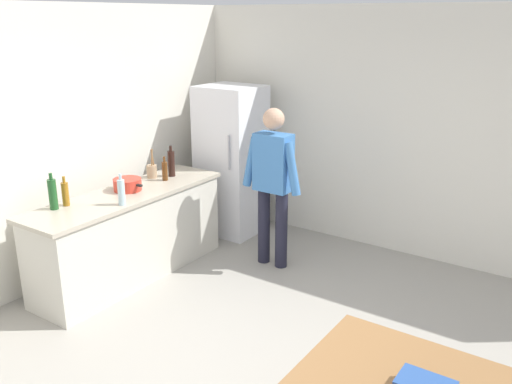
{
  "coord_description": "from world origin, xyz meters",
  "views": [
    {
      "loc": [
        1.95,
        -2.73,
        2.58
      ],
      "look_at": [
        -0.77,
        1.28,
        1.01
      ],
      "focal_mm": 38.32,
      "sensor_mm": 36.0,
      "label": 1
    }
  ],
  "objects_px": {
    "bottle_water_clear": "(121,192)",
    "utensil_jar": "(152,171)",
    "refrigerator": "(231,161)",
    "bottle_beer_brown": "(165,171)",
    "person": "(273,178)",
    "bottle_wine_green": "(53,194)",
    "cooking_pot": "(127,184)",
    "bottle_wine_dark": "(171,163)",
    "bottle_oil_amber": "(65,194)"
  },
  "relations": [
    {
      "from": "cooking_pot",
      "to": "bottle_oil_amber",
      "type": "bearing_deg",
      "value": -100.85
    },
    {
      "from": "person",
      "to": "cooking_pot",
      "type": "relative_size",
      "value": 4.25
    },
    {
      "from": "person",
      "to": "bottle_water_clear",
      "type": "relative_size",
      "value": 5.67
    },
    {
      "from": "bottle_wine_dark",
      "to": "bottle_beer_brown",
      "type": "height_order",
      "value": "bottle_wine_dark"
    },
    {
      "from": "utensil_jar",
      "to": "bottle_water_clear",
      "type": "height_order",
      "value": "utensil_jar"
    },
    {
      "from": "person",
      "to": "bottle_oil_amber",
      "type": "bearing_deg",
      "value": -127.25
    },
    {
      "from": "bottle_water_clear",
      "to": "bottle_oil_amber",
      "type": "height_order",
      "value": "bottle_water_clear"
    },
    {
      "from": "refrigerator",
      "to": "cooking_pot",
      "type": "xyz_separation_m",
      "value": [
        -0.16,
        -1.53,
        0.06
      ]
    },
    {
      "from": "utensil_jar",
      "to": "bottle_wine_green",
      "type": "bearing_deg",
      "value": -90.75
    },
    {
      "from": "refrigerator",
      "to": "bottle_wine_green",
      "type": "relative_size",
      "value": 5.29
    },
    {
      "from": "utensil_jar",
      "to": "bottle_water_clear",
      "type": "distance_m",
      "value": 0.9
    },
    {
      "from": "utensil_jar",
      "to": "bottle_oil_amber",
      "type": "bearing_deg",
      "value": -90.45
    },
    {
      "from": "person",
      "to": "cooking_pot",
      "type": "distance_m",
      "value": 1.48
    },
    {
      "from": "cooking_pot",
      "to": "bottle_wine_green",
      "type": "relative_size",
      "value": 1.18
    },
    {
      "from": "person",
      "to": "bottle_wine_dark",
      "type": "relative_size",
      "value": 5.0
    },
    {
      "from": "utensil_jar",
      "to": "bottle_water_clear",
      "type": "bearing_deg",
      "value": -63.29
    },
    {
      "from": "bottle_wine_green",
      "to": "bottle_beer_brown",
      "type": "relative_size",
      "value": 1.31
    },
    {
      "from": "refrigerator",
      "to": "bottle_beer_brown",
      "type": "distance_m",
      "value": 1.07
    },
    {
      "from": "person",
      "to": "bottle_wine_green",
      "type": "height_order",
      "value": "person"
    },
    {
      "from": "bottle_wine_green",
      "to": "bottle_oil_amber",
      "type": "xyz_separation_m",
      "value": [
        0.01,
        0.13,
        -0.03
      ]
    },
    {
      "from": "person",
      "to": "utensil_jar",
      "type": "relative_size",
      "value": 5.31
    },
    {
      "from": "utensil_jar",
      "to": "bottle_wine_dark",
      "type": "height_order",
      "value": "bottle_wine_dark"
    },
    {
      "from": "cooking_pot",
      "to": "bottle_oil_amber",
      "type": "relative_size",
      "value": 1.43
    },
    {
      "from": "person",
      "to": "bottle_wine_dark",
      "type": "height_order",
      "value": "person"
    },
    {
      "from": "refrigerator",
      "to": "cooking_pot",
      "type": "height_order",
      "value": "refrigerator"
    },
    {
      "from": "bottle_water_clear",
      "to": "bottle_wine_dark",
      "type": "distance_m",
      "value": 1.0
    },
    {
      "from": "refrigerator",
      "to": "utensil_jar",
      "type": "distance_m",
      "value": 1.11
    },
    {
      "from": "refrigerator",
      "to": "bottle_water_clear",
      "type": "xyz_separation_m",
      "value": [
        0.13,
        -1.87,
        0.13
      ]
    },
    {
      "from": "refrigerator",
      "to": "person",
      "type": "bearing_deg",
      "value": -30.23
    },
    {
      "from": "bottle_oil_amber",
      "to": "bottle_wine_dark",
      "type": "relative_size",
      "value": 0.82
    },
    {
      "from": "refrigerator",
      "to": "bottle_oil_amber",
      "type": "height_order",
      "value": "refrigerator"
    },
    {
      "from": "cooking_pot",
      "to": "bottle_wine_dark",
      "type": "height_order",
      "value": "bottle_wine_dark"
    },
    {
      "from": "bottle_beer_brown",
      "to": "bottle_water_clear",
      "type": "bearing_deg",
      "value": -74.87
    },
    {
      "from": "refrigerator",
      "to": "bottle_water_clear",
      "type": "bearing_deg",
      "value": -86.06
    },
    {
      "from": "bottle_wine_dark",
      "to": "person",
      "type": "bearing_deg",
      "value": 17.71
    },
    {
      "from": "cooking_pot",
      "to": "bottle_wine_green",
      "type": "distance_m",
      "value": 0.79
    },
    {
      "from": "utensil_jar",
      "to": "bottle_wine_dark",
      "type": "distance_m",
      "value": 0.22
    },
    {
      "from": "cooking_pot",
      "to": "bottle_water_clear",
      "type": "height_order",
      "value": "bottle_water_clear"
    },
    {
      "from": "utensil_jar",
      "to": "bottle_oil_amber",
      "type": "relative_size",
      "value": 1.14
    },
    {
      "from": "bottle_water_clear",
      "to": "bottle_wine_dark",
      "type": "relative_size",
      "value": 0.88
    },
    {
      "from": "utensil_jar",
      "to": "bottle_oil_amber",
      "type": "distance_m",
      "value": 1.11
    },
    {
      "from": "bottle_wine_green",
      "to": "person",
      "type": "bearing_deg",
      "value": 54.63
    },
    {
      "from": "refrigerator",
      "to": "bottle_water_clear",
      "type": "distance_m",
      "value": 1.88
    },
    {
      "from": "utensil_jar",
      "to": "bottle_oil_amber",
      "type": "height_order",
      "value": "utensil_jar"
    },
    {
      "from": "utensil_jar",
      "to": "bottle_beer_brown",
      "type": "height_order",
      "value": "utensil_jar"
    },
    {
      "from": "cooking_pot",
      "to": "bottle_oil_amber",
      "type": "height_order",
      "value": "bottle_oil_amber"
    },
    {
      "from": "bottle_water_clear",
      "to": "utensil_jar",
      "type": "bearing_deg",
      "value": 116.71
    },
    {
      "from": "bottle_wine_green",
      "to": "bottle_oil_amber",
      "type": "height_order",
      "value": "bottle_wine_green"
    },
    {
      "from": "cooking_pot",
      "to": "bottle_wine_dark",
      "type": "relative_size",
      "value": 1.18
    },
    {
      "from": "bottle_wine_dark",
      "to": "bottle_oil_amber",
      "type": "bearing_deg",
      "value": -96.39
    }
  ]
}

